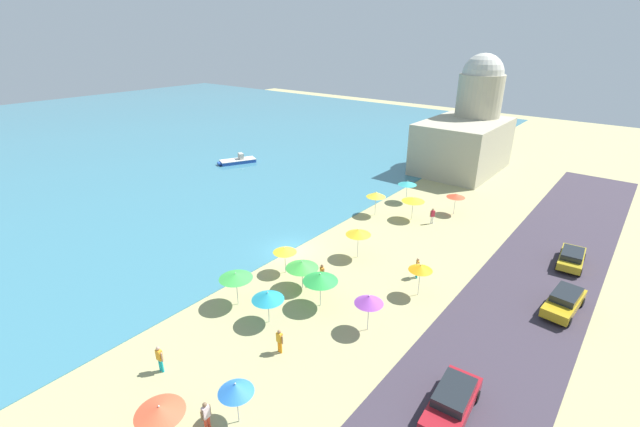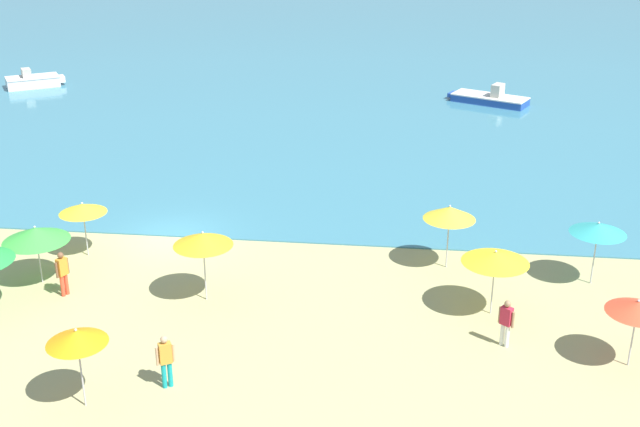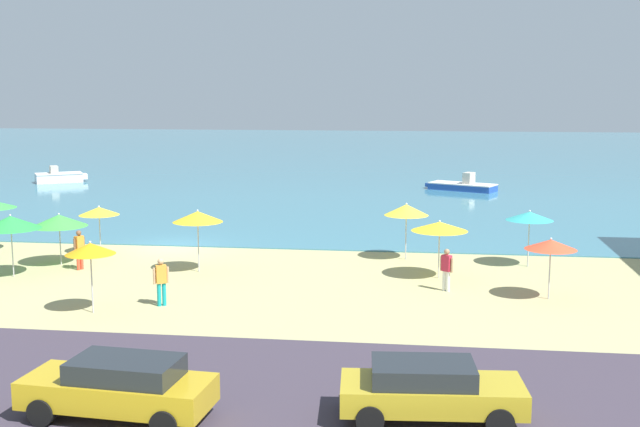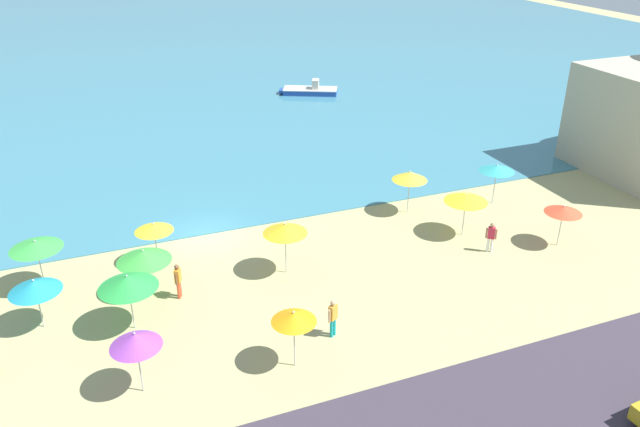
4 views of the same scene
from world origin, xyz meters
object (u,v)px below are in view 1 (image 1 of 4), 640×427
object	(u,v)px
parked_car_3	(452,401)
bather_5	(160,358)
beach_umbrella_0	(376,194)
bather_0	(280,340)
beach_umbrella_10	(421,268)
bather_2	(322,273)
beach_umbrella_4	(236,276)
bather_1	(206,415)
beach_umbrella_5	(369,300)
bather_3	(417,267)
beach_umbrella_3	(407,183)
beach_umbrella_1	(456,196)
bather_4	(433,215)
beach_umbrella_9	(268,296)
beach_umbrella_7	(285,250)
harbor_fortress	(469,130)
beach_umbrella_2	(320,278)
parked_car_2	(572,257)
beach_umbrella_11	(358,232)
parked_car_0	(564,301)
beach_umbrella_13	(302,265)
skiff_nearshore	(238,161)
beach_umbrella_8	(159,410)
beach_umbrella_12	(236,388)
beach_umbrella_6	(413,199)

from	to	relation	value
parked_car_3	bather_5	bearing A→B (deg)	118.02
beach_umbrella_0	bather_0	world-z (taller)	beach_umbrella_0
beach_umbrella_10	bather_2	distance (m)	7.19
beach_umbrella_4	bather_1	distance (m)	10.33
bather_5	beach_umbrella_5	bearing A→B (deg)	-34.40
bather_3	beach_umbrella_3	bearing A→B (deg)	31.12
beach_umbrella_0	bather_5	size ratio (longest dim) A/B	1.50
beach_umbrella_1	bather_4	world-z (taller)	beach_umbrella_1
beach_umbrella_9	bather_2	world-z (taller)	beach_umbrella_9
beach_umbrella_7	harbor_fortress	distance (m)	36.53
beach_umbrella_7	bather_5	size ratio (longest dim) A/B	1.32
beach_umbrella_2	parked_car_3	distance (m)	11.31
beach_umbrella_10	harbor_fortress	xyz separation A→B (m)	(32.66, 9.46, 2.91)
harbor_fortress	beach_umbrella_7	bearing A→B (deg)	179.79
beach_umbrella_0	parked_car_2	distance (m)	18.00
harbor_fortress	beach_umbrella_2	bearing A→B (deg)	-172.88
beach_umbrella_10	bather_2	size ratio (longest dim) A/B	1.48
beach_umbrella_10	bather_5	xyz separation A→B (m)	(-15.88, 7.76, -1.28)
beach_umbrella_5	beach_umbrella_11	bearing A→B (deg)	38.00
beach_umbrella_3	parked_car_0	distance (m)	21.37
beach_umbrella_13	skiff_nearshore	bearing A→B (deg)	56.74
beach_umbrella_8	bather_3	xyz separation A→B (m)	(20.38, -2.47, -1.03)
parked_car_2	beach_umbrella_12	bearing A→B (deg)	160.43
beach_umbrella_4	beach_umbrella_7	size ratio (longest dim) A/B	1.12
beach_umbrella_11	bather_2	bearing A→B (deg)	-177.04
beach_umbrella_6	beach_umbrella_5	bearing A→B (deg)	-161.05
beach_umbrella_7	bather_4	bearing A→B (deg)	-17.36
beach_umbrella_1	beach_umbrella_4	size ratio (longest dim) A/B	0.90
beach_umbrella_4	bather_3	distance (m)	13.72
beach_umbrella_11	bather_4	xyz separation A→B (m)	(10.26, -1.91, -1.44)
beach_umbrella_6	bather_0	distance (m)	22.73
beach_umbrella_1	beach_umbrella_5	xyz separation A→B (m)	(-21.43, -3.21, 0.25)
beach_umbrella_8	beach_umbrella_11	xyz separation A→B (m)	(20.19, 2.91, 0.36)
beach_umbrella_12	beach_umbrella_13	world-z (taller)	beach_umbrella_12
beach_umbrella_2	bather_3	xyz separation A→B (m)	(7.50, -3.53, -1.29)
beach_umbrella_3	beach_umbrella_9	bearing A→B (deg)	-172.51
beach_umbrella_2	bather_3	world-z (taller)	beach_umbrella_2
bather_1	skiff_nearshore	distance (m)	45.02
beach_umbrella_6	parked_car_2	bearing A→B (deg)	-91.66
beach_umbrella_2	bather_2	xyz separation A→B (m)	(2.17, 1.58, -1.30)
beach_umbrella_0	bather_2	size ratio (longest dim) A/B	1.52
beach_umbrella_7	beach_umbrella_8	xyz separation A→B (m)	(-14.58, -5.95, -0.02)
beach_umbrella_3	skiff_nearshore	world-z (taller)	beach_umbrella_3
beach_umbrella_13	bather_1	world-z (taller)	beach_umbrella_13
beach_umbrella_0	skiff_nearshore	world-z (taller)	beach_umbrella_0
beach_umbrella_12	bather_3	xyz separation A→B (m)	(17.49, -0.65, -1.18)
bather_2	harbor_fortress	world-z (taller)	harbor_fortress
beach_umbrella_12	bather_4	size ratio (longest dim) A/B	1.51
bather_5	bather_4	bearing A→B (deg)	-6.36
beach_umbrella_13	beach_umbrella_12	bearing A→B (deg)	-153.97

